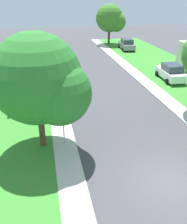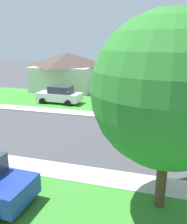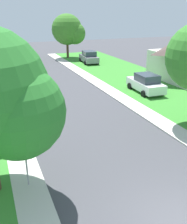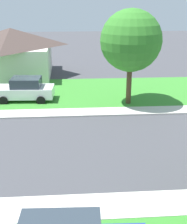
{
  "view_description": "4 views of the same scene",
  "coord_description": "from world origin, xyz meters",
  "views": [
    {
      "loc": [
        -5.56,
        -8.59,
        8.53
      ],
      "look_at": [
        -2.6,
        5.72,
        1.4
      ],
      "focal_mm": 39.79,
      "sensor_mm": 36.0,
      "label": 1
    },
    {
      "loc": [
        -13.98,
        4.66,
        5.74
      ],
      "look_at": [
        0.77,
        9.0,
        1.4
      ],
      "focal_mm": 39.32,
      "sensor_mm": 36.0,
      "label": 2
    },
    {
      "loc": [
        -5.63,
        -5.51,
        7.11
      ],
      "look_at": [
        -0.13,
        8.21,
        1.4
      ],
      "focal_mm": 42.34,
      "sensor_mm": 36.0,
      "label": 3
    },
    {
      "loc": [
        -13.0,
        10.78,
        6.94
      ],
      "look_at": [
        1.24,
        9.79,
        1.4
      ],
      "focal_mm": 45.8,
      "sensor_mm": 36.0,
      "label": 4
    }
  ],
  "objects": [
    {
      "name": "lawn_east",
      "position": [
        9.4,
        12.0,
        0.04
      ],
      "size": [
        8.0,
        56.0,
        0.08
      ],
      "primitive_type": "cube",
      "color": "#38842D",
      "rests_on": "ground"
    },
    {
      "name": "car_white_driveway_right",
      "position": [
        7.51,
        14.43,
        0.87
      ],
      "size": [
        2.19,
        4.38,
        1.76
      ],
      "color": "white",
      "rests_on": "ground"
    },
    {
      "name": "sidewalk_east",
      "position": [
        4.7,
        12.0,
        0.05
      ],
      "size": [
        1.4,
        56.0,
        0.1
      ],
      "primitive_type": "cube",
      "color": "beige",
      "rests_on": "ground"
    },
    {
      "name": "tree_across_left",
      "position": [
        6.53,
        34.94,
        4.22
      ],
      "size": [
        4.98,
        4.63,
        6.69
      ],
      "color": "#4C3823",
      "rests_on": "ground"
    },
    {
      "name": "sidewalk_west",
      "position": [
        -4.7,
        12.0,
        0.05
      ],
      "size": [
        1.4,
        56.0,
        0.1
      ],
      "primitive_type": "cube",
      "color": "beige",
      "rests_on": "ground"
    },
    {
      "name": "stop_sign_far_corner",
      "position": [
        -4.7,
        4.36,
        1.89
      ],
      "size": [
        0.92,
        0.92,
        2.77
      ],
      "color": "#9E9EA3",
      "rests_on": "ground"
    },
    {
      "name": "car_grey_far_down_street",
      "position": [
        7.81,
        29.8,
        0.87
      ],
      "size": [
        2.3,
        4.43,
        1.76
      ],
      "color": "gray",
      "rests_on": "ground"
    }
  ]
}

